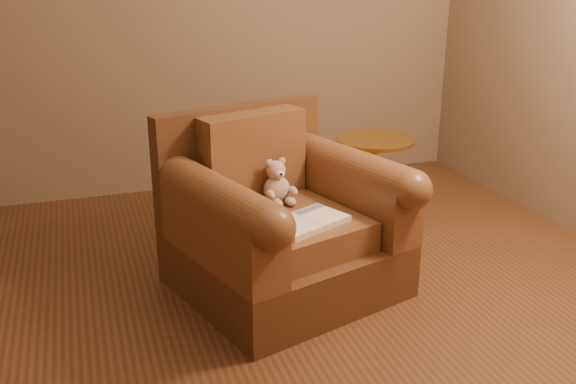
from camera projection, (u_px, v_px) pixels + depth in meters
name	position (u px, v px, depth m)	size (l,w,h in m)	color
floor	(285.00, 317.00, 3.01)	(4.00, 4.00, 0.00)	#54331C
armchair	(280.00, 223.00, 3.21)	(1.20, 1.17, 0.88)	#4E2F1A
teddy_bear	(278.00, 186.00, 3.24)	(0.17, 0.19, 0.23)	tan
guidebook	(307.00, 222.00, 2.99)	(0.43, 0.36, 0.03)	beige
side_table	(373.00, 186.00, 3.75)	(0.45, 0.45, 0.63)	gold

